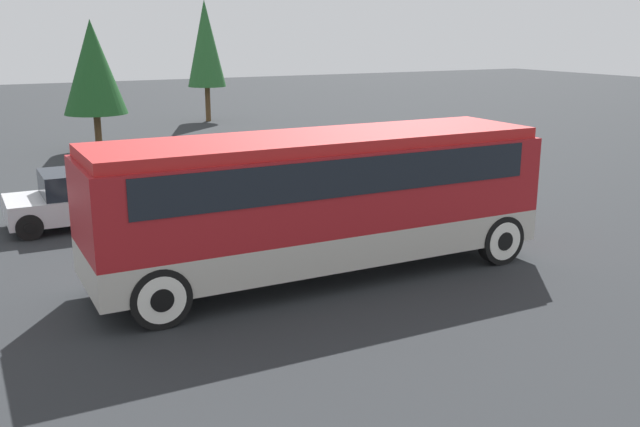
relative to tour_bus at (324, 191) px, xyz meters
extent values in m
plane|color=#26282B|center=(-0.10, 0.00, -1.75)|extent=(120.00, 120.00, 0.00)
cube|color=#B7B2A8|center=(-0.10, 0.00, -0.96)|extent=(9.27, 2.48, 0.67)
cube|color=maroon|center=(-0.10, 0.00, 0.15)|extent=(9.27, 2.48, 1.56)
cube|color=black|center=(-0.10, 0.00, 0.53)|extent=(8.16, 2.52, 0.70)
cube|color=#B21E1E|center=(-0.10, 0.00, 1.04)|extent=(9.09, 2.28, 0.22)
cube|color=maroon|center=(4.39, 0.00, -0.07)|extent=(0.36, 2.38, 1.78)
cylinder|color=black|center=(3.69, -1.13, -1.22)|extent=(1.07, 0.28, 1.07)
cylinder|color=silver|center=(3.69, -1.13, -1.22)|extent=(0.83, 0.30, 0.83)
cylinder|color=black|center=(3.69, -1.13, -1.22)|extent=(0.40, 0.32, 0.40)
cylinder|color=black|center=(3.69, 1.13, -1.22)|extent=(1.07, 0.28, 1.07)
cylinder|color=silver|center=(3.69, 1.13, -1.22)|extent=(0.83, 0.30, 0.83)
cylinder|color=black|center=(3.69, 1.13, -1.22)|extent=(0.40, 0.32, 0.40)
cylinder|color=black|center=(-3.72, -1.13, -1.22)|extent=(1.07, 0.28, 1.07)
cylinder|color=silver|center=(-3.72, -1.13, -1.22)|extent=(0.83, 0.30, 0.83)
cylinder|color=black|center=(-3.72, -1.13, -1.22)|extent=(0.40, 0.32, 0.40)
cylinder|color=black|center=(-3.72, 1.13, -1.22)|extent=(1.07, 0.28, 1.07)
cylinder|color=silver|center=(-3.72, 1.13, -1.22)|extent=(0.83, 0.30, 0.83)
cylinder|color=black|center=(-3.72, 1.13, -1.22)|extent=(0.40, 0.32, 0.40)
cube|color=#7A6B5B|center=(2.47, 7.11, -1.20)|extent=(4.77, 1.87, 0.64)
cube|color=black|center=(2.28, 7.11, -0.62)|extent=(2.48, 1.68, 0.51)
cylinder|color=black|center=(4.42, 6.27, -1.44)|extent=(0.63, 0.22, 0.63)
cylinder|color=black|center=(4.42, 6.27, -1.44)|extent=(0.24, 0.26, 0.24)
cylinder|color=black|center=(4.42, 7.96, -1.44)|extent=(0.63, 0.22, 0.63)
cylinder|color=black|center=(4.42, 7.96, -1.44)|extent=(0.24, 0.26, 0.24)
cylinder|color=black|center=(0.53, 6.27, -1.44)|extent=(0.63, 0.22, 0.63)
cylinder|color=black|center=(0.53, 6.27, -1.44)|extent=(0.24, 0.26, 0.24)
cylinder|color=black|center=(0.53, 7.96, -1.44)|extent=(0.63, 0.22, 0.63)
cylinder|color=black|center=(0.53, 7.96, -1.44)|extent=(0.24, 0.26, 0.24)
cube|color=#BCBCC1|center=(-3.34, 6.28, -1.21)|extent=(4.46, 1.85, 0.59)
cube|color=black|center=(-3.52, 6.28, -0.62)|extent=(2.32, 1.66, 0.60)
cylinder|color=black|center=(-1.56, 5.45, -1.43)|extent=(0.64, 0.22, 0.64)
cylinder|color=black|center=(-1.56, 5.45, -1.43)|extent=(0.24, 0.26, 0.24)
cylinder|color=black|center=(-1.56, 7.12, -1.43)|extent=(0.64, 0.22, 0.64)
cylinder|color=black|center=(-1.56, 7.12, -1.43)|extent=(0.24, 0.26, 0.24)
cylinder|color=black|center=(-5.12, 5.45, -1.43)|extent=(0.64, 0.22, 0.64)
cylinder|color=black|center=(-5.12, 5.45, -1.43)|extent=(0.24, 0.26, 0.24)
cylinder|color=black|center=(-5.12, 7.12, -1.43)|extent=(0.64, 0.22, 0.64)
cylinder|color=black|center=(-5.12, 7.12, -1.43)|extent=(0.24, 0.26, 0.24)
cylinder|color=brown|center=(6.21, 25.52, -0.81)|extent=(0.28, 0.28, 1.89)
cone|color=#28602D|center=(6.21, 25.52, 2.44)|extent=(2.06, 2.06, 4.60)
cylinder|color=brown|center=(-1.11, 18.04, -0.98)|extent=(0.28, 0.28, 1.54)
cone|color=#1E5123|center=(-1.11, 18.04, 1.68)|extent=(2.55, 2.55, 3.78)
camera|label=1|loc=(-6.51, -12.34, 3.15)|focal=40.00mm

